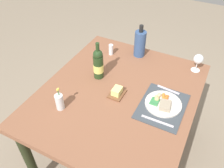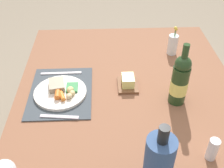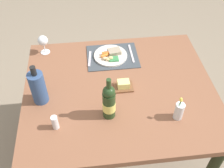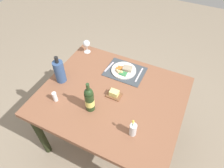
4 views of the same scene
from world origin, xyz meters
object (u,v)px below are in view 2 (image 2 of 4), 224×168
object	(u,v)px
dining_table	(127,103)
flower_vase	(173,44)
butter_dish	(128,82)
salt_shaker	(213,149)
fork	(61,73)
wine_bottle	(180,80)
dinner_plate	(61,91)
cooler_bottle	(158,163)
knife	(59,117)

from	to	relation	value
dining_table	flower_vase	size ratio (longest dim) A/B	7.23
butter_dish	salt_shaker	distance (m)	0.52
fork	wine_bottle	distance (m)	0.62
dinner_plate	cooler_bottle	size ratio (longest dim) A/B	0.87
fork	knife	bearing A→B (deg)	3.82
dining_table	flower_vase	bearing A→B (deg)	138.19
dining_table	wine_bottle	distance (m)	0.32
fork	flower_vase	bearing A→B (deg)	105.48
cooler_bottle	flower_vase	bearing A→B (deg)	164.24
dining_table	fork	distance (m)	0.38
dining_table	salt_shaker	distance (m)	0.52
dining_table	fork	bearing A→B (deg)	-111.70
butter_dish	flower_vase	xyz separation A→B (m)	(-0.29, 0.28, 0.04)
dinner_plate	flower_vase	bearing A→B (deg)	119.14
dining_table	dinner_plate	size ratio (longest dim) A/B	5.11
salt_shaker	flower_vase	world-z (taller)	flower_vase
wine_bottle	flower_vase	size ratio (longest dim) A/B	1.72
dinner_plate	salt_shaker	size ratio (longest dim) A/B	2.61
cooler_bottle	dining_table	bearing A→B (deg)	-174.68
fork	cooler_bottle	xyz separation A→B (m)	(0.65, 0.39, 0.11)
dining_table	knife	xyz separation A→B (m)	(0.18, -0.32, 0.10)
knife	flower_vase	xyz separation A→B (m)	(-0.50, 0.60, 0.05)
salt_shaker	cooler_bottle	size ratio (longest dim) A/B	0.34
fork	butter_dish	bearing A→B (deg)	71.32
knife	butter_dish	bearing A→B (deg)	129.66
flower_vase	salt_shaker	bearing A→B (deg)	-0.69
butter_dish	cooler_bottle	world-z (taller)	cooler_bottle
dinner_plate	wine_bottle	xyz separation A→B (m)	(0.07, 0.55, 0.10)
fork	knife	world-z (taller)	same
dinner_plate	dining_table	bearing A→B (deg)	94.14
dinner_plate	salt_shaker	bearing A→B (deg)	56.89
butter_dish	flower_vase	distance (m)	0.41
dinner_plate	salt_shaker	distance (m)	0.72
salt_shaker	dining_table	bearing A→B (deg)	-146.60
butter_dish	flower_vase	bearing A→B (deg)	135.83
wine_bottle	knife	bearing A→B (deg)	-80.52
knife	wine_bottle	size ratio (longest dim) A/B	0.56
cooler_bottle	fork	bearing A→B (deg)	-149.09
fork	salt_shaker	xyz separation A→B (m)	(0.55, 0.62, 0.04)
salt_shaker	wine_bottle	bearing A→B (deg)	-169.92
knife	cooler_bottle	distance (m)	0.51
salt_shaker	flower_vase	size ratio (longest dim) A/B	0.54
knife	wine_bottle	xyz separation A→B (m)	(-0.09, 0.54, 0.11)
dinner_plate	flower_vase	world-z (taller)	flower_vase
dining_table	salt_shaker	size ratio (longest dim) A/B	13.32
salt_shaker	flower_vase	distance (m)	0.74
dining_table	butter_dish	distance (m)	0.12
dinner_plate	wine_bottle	world-z (taller)	wine_bottle
wine_bottle	flower_vase	xyz separation A→B (m)	(-0.41, 0.07, -0.06)
cooler_bottle	flower_vase	xyz separation A→B (m)	(-0.84, 0.24, -0.06)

